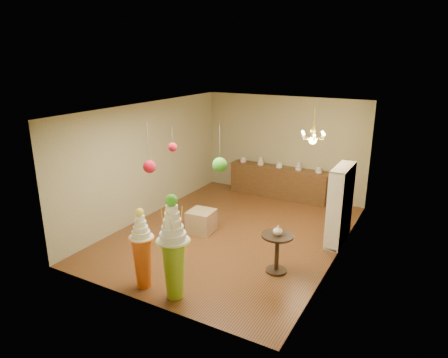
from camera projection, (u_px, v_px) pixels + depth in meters
The scene contains 17 objects.
floor at pixel (232, 233), 9.69m from camera, with size 6.50×6.50×0.00m, color #5B3418.
ceiling at pixel (233, 109), 8.80m from camera, with size 6.50×6.50×0.00m, color silver.
wall_back at pixel (283, 147), 11.96m from camera, with size 5.00×0.04×3.00m, color #9A966D.
wall_front at pixel (140, 223), 6.54m from camera, with size 5.00×0.04×3.00m, color #9A966D.
wall_left at pixel (148, 160), 10.41m from camera, with size 0.04×6.50×3.00m, color #9A966D.
wall_right at pixel (341, 191), 8.08m from camera, with size 0.04×6.50×3.00m, color #9A966D.
pedestal_green at pixel (174, 256), 6.91m from camera, with size 0.58×0.58×1.94m.
pedestal_orange at pixel (142, 255), 7.29m from camera, with size 0.56×0.56×1.55m.
burlap_riser at pixel (201, 221), 9.69m from camera, with size 0.60×0.60×0.54m, color #9B8354.
sideboard at pixel (278, 182), 12.03m from camera, with size 3.04×0.54×1.16m.
shelving_unit at pixel (340, 205), 9.01m from camera, with size 0.33×1.20×1.80m.
round_table at pixel (277, 248), 7.82m from camera, with size 0.76×0.76×0.80m.
vase at pixel (278, 230), 7.70m from camera, with size 0.19×0.19×0.19m, color white.
pom_red_left at pixel (150, 167), 7.44m from camera, with size 0.24×0.24×0.98m.
pom_green_mid at pixel (220, 165), 7.33m from camera, with size 0.27×0.27×0.93m.
pom_red_right at pixel (173, 147), 7.07m from camera, with size 0.16×0.16×0.51m.
chandelier at pixel (313, 138), 9.17m from camera, with size 0.68×0.68×0.85m.
Camera 1 is at (4.14, -7.84, 4.15)m, focal length 32.00 mm.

